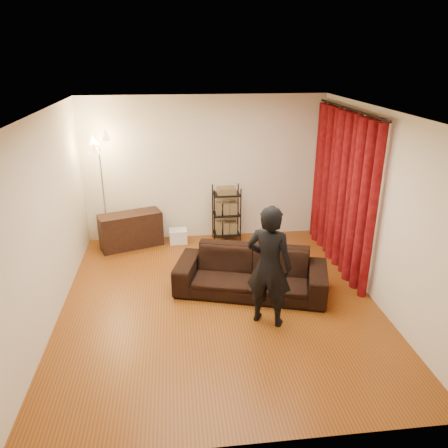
{
  "coord_description": "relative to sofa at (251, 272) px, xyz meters",
  "views": [
    {
      "loc": [
        -0.58,
        -5.47,
        3.4
      ],
      "look_at": [
        0.1,
        0.3,
        1.1
      ],
      "focal_mm": 35.0,
      "sensor_mm": 36.0,
      "label": 1
    }
  ],
  "objects": [
    {
      "name": "floor",
      "position": [
        -0.5,
        -0.24,
        -0.33
      ],
      "size": [
        5.0,
        5.0,
        0.0
      ],
      "primitive_type": "plane",
      "color": "brown",
      "rests_on": "ground"
    },
    {
      "name": "ceiling",
      "position": [
        -0.5,
        -0.24,
        2.37
      ],
      "size": [
        5.0,
        5.0,
        0.0
      ],
      "primitive_type": "plane",
      "rotation": [
        3.14,
        0.0,
        0.0
      ],
      "color": "white",
      "rests_on": "ground"
    },
    {
      "name": "wall_back",
      "position": [
        -0.5,
        2.26,
        1.02
      ],
      "size": [
        5.0,
        0.0,
        5.0
      ],
      "primitive_type": "plane",
      "rotation": [
        1.57,
        0.0,
        0.0
      ],
      "color": "#F2E7CE",
      "rests_on": "ground"
    },
    {
      "name": "wall_front",
      "position": [
        -0.5,
        -2.74,
        1.02
      ],
      "size": [
        5.0,
        0.0,
        5.0
      ],
      "primitive_type": "plane",
      "rotation": [
        -1.57,
        0.0,
        0.0
      ],
      "color": "#F2E7CE",
      "rests_on": "ground"
    },
    {
      "name": "wall_left",
      "position": [
        -2.75,
        -0.24,
        1.02
      ],
      "size": [
        0.0,
        5.0,
        5.0
      ],
      "primitive_type": "plane",
      "rotation": [
        1.57,
        0.0,
        1.57
      ],
      "color": "#F2E7CE",
      "rests_on": "ground"
    },
    {
      "name": "wall_right",
      "position": [
        1.75,
        -0.24,
        1.02
      ],
      "size": [
        0.0,
        5.0,
        5.0
      ],
      "primitive_type": "plane",
      "rotation": [
        1.57,
        0.0,
        -1.57
      ],
      "color": "#F2E7CE",
      "rests_on": "ground"
    },
    {
      "name": "curtain_rod",
      "position": [
        1.65,
        0.88,
        2.25
      ],
      "size": [
        0.04,
        2.65,
        0.04
      ],
      "primitive_type": "cylinder",
      "rotation": [
        1.57,
        0.0,
        0.0
      ],
      "color": "black",
      "rests_on": "wall_right"
    },
    {
      "name": "curtain",
      "position": [
        1.63,
        0.88,
        0.95
      ],
      "size": [
        0.22,
        2.65,
        2.55
      ],
      "primitive_type": null,
      "color": "maroon",
      "rests_on": "ground"
    },
    {
      "name": "sofa",
      "position": [
        0.0,
        0.0,
        0.0
      ],
      "size": [
        2.38,
        1.46,
        0.65
      ],
      "primitive_type": "imported",
      "rotation": [
        0.0,
        0.0,
        -0.29
      ],
      "color": "black",
      "rests_on": "ground"
    },
    {
      "name": "person",
      "position": [
        0.08,
        -0.8,
        0.5
      ],
      "size": [
        0.72,
        0.64,
        1.66
      ],
      "primitive_type": "imported",
      "rotation": [
        0.0,
        0.0,
        2.63
      ],
      "color": "black",
      "rests_on": "ground"
    },
    {
      "name": "media_cabinet",
      "position": [
        -1.92,
        1.89,
        0.0
      ],
      "size": [
        1.2,
        0.77,
        0.65
      ],
      "primitive_type": "cube",
      "rotation": [
        0.0,
        0.0,
        0.34
      ],
      "color": "#311C13",
      "rests_on": "ground"
    },
    {
      "name": "storage_boxes",
      "position": [
        -1.05,
        1.94,
        -0.19
      ],
      "size": [
        0.34,
        0.28,
        0.27
      ],
      "primitive_type": null,
      "rotation": [
        0.0,
        0.0,
        0.07
      ],
      "color": "white",
      "rests_on": "ground"
    },
    {
      "name": "wire_shelf",
      "position": [
        -0.13,
        1.96,
        0.22
      ],
      "size": [
        0.58,
        0.5,
        1.08
      ],
      "primitive_type": null,
      "rotation": [
        0.0,
        0.0,
        -0.36
      ],
      "color": "black",
      "rests_on": "ground"
    },
    {
      "name": "floor_lamp",
      "position": [
        -2.34,
        1.85,
        0.73
      ],
      "size": [
        0.38,
        0.38,
        2.12
      ],
      "primitive_type": null,
      "rotation": [
        0.0,
        0.0,
        0.01
      ],
      "color": "silver",
      "rests_on": "ground"
    }
  ]
}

